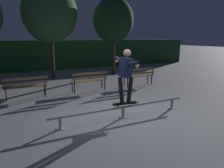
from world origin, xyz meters
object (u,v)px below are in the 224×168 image
at_px(park_bench_right_center, 139,75).
at_px(tree_far_right, 113,21).
at_px(skateboarder, 126,72).
at_px(grind_rail, 123,109).
at_px(park_bench_leftmost, 26,85).
at_px(skateboard, 125,104).
at_px(park_bench_left_center, 89,79).
at_px(tree_behind_benches, 50,13).

distance_m(park_bench_right_center, tree_far_right, 4.59).
relative_size(skateboarder, tree_far_right, 0.33).
bearing_deg(grind_rail, park_bench_leftmost, 124.51).
xyz_separation_m(skateboarder, park_bench_leftmost, (-2.42, 3.41, -0.82)).
relative_size(grind_rail, skateboarder, 2.79).
xyz_separation_m(grind_rail, skateboarder, (0.08, -0.00, 1.08)).
relative_size(park_bench_leftmost, tree_far_right, 0.34).
bearing_deg(skateboard, park_bench_right_center, 51.15).
xyz_separation_m(park_bench_left_center, tree_far_right, (3.00, 3.62, 2.79)).
height_order(skateboard, skateboarder, skateboarder).
bearing_deg(park_bench_right_center, skateboarder, -128.81).
distance_m(grind_rail, tree_far_right, 8.33).
relative_size(skateboarder, park_bench_left_center, 0.97).
bearing_deg(tree_behind_benches, grind_rail, -85.94).
distance_m(park_bench_leftmost, park_bench_left_center, 2.58).
distance_m(park_bench_leftmost, tree_behind_benches, 5.31).
xyz_separation_m(skateboard, tree_far_right, (3.17, 7.04, 2.90)).
height_order(skateboarder, tree_behind_benches, tree_behind_benches).
distance_m(skateboard, park_bench_right_center, 4.38).
relative_size(skateboard, tree_far_right, 0.17).
bearing_deg(park_bench_leftmost, park_bench_left_center, 0.00).
xyz_separation_m(grind_rail, park_bench_leftmost, (-2.35, 3.41, 0.27)).
bearing_deg(park_bench_left_center, park_bench_leftmost, 180.00).
xyz_separation_m(park_bench_left_center, tree_behind_benches, (-0.76, 3.93, 3.07)).
distance_m(park_bench_leftmost, tree_far_right, 7.22).
relative_size(grind_rail, park_bench_right_center, 2.72).
bearing_deg(park_bench_right_center, skateboard, -128.85).
bearing_deg(skateboarder, grind_rail, 179.82).
distance_m(park_bench_left_center, tree_behind_benches, 5.05).
height_order(park_bench_leftmost, park_bench_left_center, same).
xyz_separation_m(tree_far_right, tree_behind_benches, (-3.76, 0.31, 0.28)).
distance_m(skateboarder, tree_far_right, 7.96).
height_order(park_bench_leftmost, tree_behind_benches, tree_behind_benches).
bearing_deg(park_bench_left_center, tree_behind_benches, 100.93).
xyz_separation_m(grind_rail, park_bench_right_center, (2.82, 3.41, 0.27)).
bearing_deg(park_bench_leftmost, park_bench_right_center, 0.00).
height_order(grind_rail, tree_behind_benches, tree_behind_benches).
relative_size(park_bench_right_center, tree_behind_benches, 0.30).
xyz_separation_m(grind_rail, park_bench_left_center, (0.24, 3.41, 0.27)).
bearing_deg(park_bench_left_center, skateboarder, -92.71).
bearing_deg(park_bench_left_center, skateboard, -92.75).
xyz_separation_m(park_bench_leftmost, tree_far_right, (5.59, 3.62, 2.79)).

